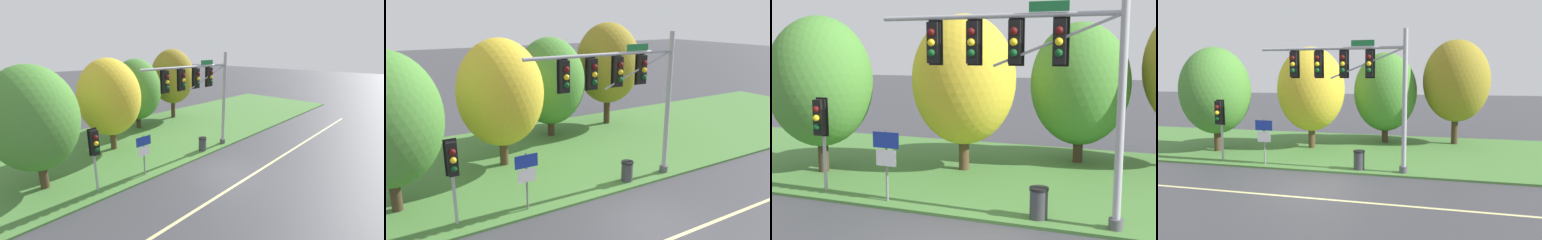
{
  "view_description": "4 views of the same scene",
  "coord_description": "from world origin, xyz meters",
  "views": [
    {
      "loc": [
        -11.16,
        -8.05,
        6.94
      ],
      "look_at": [
        0.3,
        3.19,
        2.5
      ],
      "focal_mm": 24.0,
      "sensor_mm": 36.0,
      "label": 1
    },
    {
      "loc": [
        -8.64,
        -9.26,
        7.43
      ],
      "look_at": [
        -1.41,
        2.98,
        3.42
      ],
      "focal_mm": 35.0,
      "sensor_mm": 36.0,
      "label": 2
    },
    {
      "loc": [
        4.11,
        -10.16,
        4.9
      ],
      "look_at": [
        -1.46,
        4.33,
        2.7
      ],
      "focal_mm": 45.0,
      "sensor_mm": 36.0,
      "label": 3
    },
    {
      "loc": [
        5.23,
        -14.15,
        4.62
      ],
      "look_at": [
        0.75,
        3.6,
        2.45
      ],
      "focal_mm": 35.0,
      "sensor_mm": 36.0,
      "label": 4
    }
  ],
  "objects": [
    {
      "name": "tree_nearest_road",
      "position": [
        -8.04,
        5.57,
        3.73
      ],
      "size": [
        4.12,
        4.12,
        6.21
      ],
      "color": "#423021",
      "rests_on": "grass_verge"
    },
    {
      "name": "grass_verge",
      "position": [
        0.0,
        8.25,
        0.05
      ],
      "size": [
        48.0,
        11.5,
        0.1
      ],
      "primitive_type": "cube",
      "color": "#477A38",
      "rests_on": "ground"
    },
    {
      "name": "pedestrian_signal_near_kerb",
      "position": [
        -6.28,
        3.21,
        2.48
      ],
      "size": [
        0.46,
        0.55,
        3.27
      ],
      "color": "#9EA0A5",
      "rests_on": "grass_verge"
    },
    {
      "name": "tree_behind_signpost",
      "position": [
        1.35,
        10.97,
        3.53
      ],
      "size": [
        4.23,
        4.23,
        6.08
      ],
      "color": "#423021",
      "rests_on": "grass_verge"
    },
    {
      "name": "trash_bin",
      "position": [
        1.31,
        3.17,
        0.57
      ],
      "size": [
        0.56,
        0.56,
        0.93
      ],
      "color": "#38383D",
      "rests_on": "grass_verge"
    },
    {
      "name": "traffic_signal_mast",
      "position": [
        1.04,
        3.07,
        4.62
      ],
      "size": [
        7.27,
        0.49,
        6.65
      ],
      "color": "#9EA0A5",
      "rests_on": "grass_verge"
    },
    {
      "name": "tree_left_of_mast",
      "position": [
        -2.84,
        7.92,
        3.78
      ],
      "size": [
        4.19,
        4.19,
        6.31
      ],
      "color": "#4C3823",
      "rests_on": "grass_verge"
    },
    {
      "name": "route_sign_post",
      "position": [
        -3.64,
        3.04,
        1.64
      ],
      "size": [
        0.93,
        0.08,
        2.32
      ],
      "color": "slate",
      "rests_on": "grass_verge"
    }
  ]
}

